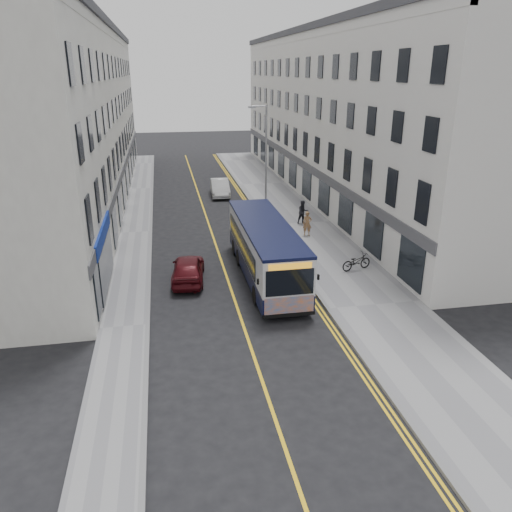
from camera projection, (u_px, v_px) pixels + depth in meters
name	position (u px, v px, depth m)	size (l,w,h in m)	color
ground	(237.00, 306.00, 22.96)	(140.00, 140.00, 0.00)	black
pavement_east	(299.00, 224.00, 35.06)	(4.50, 64.00, 0.12)	gray
pavement_west	(136.00, 233.00, 33.12)	(2.00, 64.00, 0.12)	gray
kerb_east	(268.00, 225.00, 34.67)	(0.18, 64.00, 0.13)	slate
kerb_west	(151.00, 232.00, 33.29)	(0.18, 64.00, 0.13)	slate
road_centre_line	(211.00, 229.00, 34.00)	(0.12, 64.00, 0.01)	yellow
road_dbl_yellow_inner	(262.00, 227.00, 34.61)	(0.10, 64.00, 0.01)	yellow
road_dbl_yellow_outer	(264.00, 226.00, 34.65)	(0.10, 64.00, 0.01)	yellow
terrace_east	(334.00, 117.00, 42.00)	(6.00, 46.00, 13.00)	silver
terrace_west	(80.00, 121.00, 38.46)	(6.00, 46.00, 13.00)	silver
streetlamp	(265.00, 158.00, 35.03)	(1.32, 0.18, 8.00)	#94959C
city_bus	(265.00, 249.00, 25.56)	(2.37, 10.14, 2.95)	black
bicycle	(356.00, 262.00, 26.68)	(0.62, 1.76, 0.93)	black
pedestrian_near	(307.00, 224.00, 32.15)	(0.57, 0.38, 1.57)	olive
pedestrian_far	(303.00, 212.00, 34.63)	(0.79, 0.62, 1.63)	black
car_white	(220.00, 188.00, 42.90)	(1.49, 4.26, 1.40)	silver
car_maroon	(188.00, 269.00, 25.47)	(1.60, 3.98, 1.36)	#4C0C12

